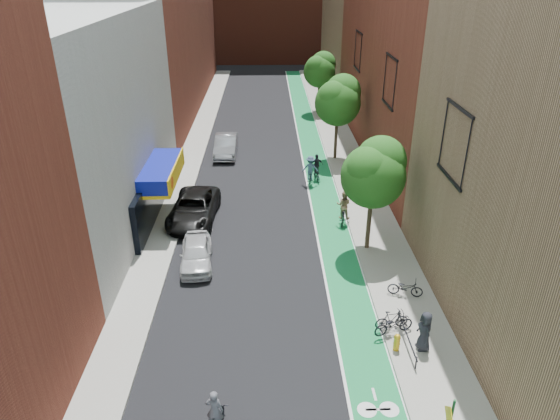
{
  "coord_description": "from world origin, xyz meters",
  "views": [
    {
      "loc": [
        0.16,
        -13.58,
        14.29
      ],
      "look_at": [
        0.86,
        12.01,
        1.5
      ],
      "focal_mm": 32.0,
      "sensor_mm": 36.0,
      "label": 1
    }
  ],
  "objects": [
    {
      "name": "tree_near",
      "position": [
        5.65,
        10.02,
        4.66
      ],
      "size": [
        3.4,
        3.36,
        6.42
      ],
      "color": "#332619",
      "rests_on": "ground"
    },
    {
      "name": "sidewalk_right",
      "position": [
        6.5,
        26.0,
        0.07
      ],
      "size": [
        3.0,
        68.0,
        0.15
      ],
      "primitive_type": "cube",
      "color": "gray",
      "rests_on": "ground"
    },
    {
      "name": "cyclist_lane_far",
      "position": [
        3.2,
        19.09,
        0.98
      ],
      "size": [
        1.21,
        1.59,
        2.11
      ],
      "rotation": [
        0.0,
        0.0,
        3.02
      ],
      "color": "black",
      "rests_on": "ground"
    },
    {
      "name": "sidewalk_left",
      "position": [
        -6.0,
        26.0,
        0.07
      ],
      "size": [
        2.0,
        68.0,
        0.15
      ],
      "primitive_type": "cube",
      "color": "gray",
      "rests_on": "ground"
    },
    {
      "name": "cyclist_lane_near",
      "position": [
        4.7,
        13.09,
        0.95
      ],
      "size": [
        0.99,
        1.57,
        2.12
      ],
      "rotation": [
        0.0,
        0.0,
        2.9
      ],
      "color": "black",
      "rests_on": "ground"
    },
    {
      "name": "parked_bike_far",
      "position": [
        6.57,
        5.54,
        0.58
      ],
      "size": [
        1.73,
        0.97,
        0.86
      ],
      "primitive_type": "imported",
      "rotation": [
        0.0,
        0.0,
        1.31
      ],
      "color": "black",
      "rests_on": "sidewalk_right"
    },
    {
      "name": "building_right_far_tan",
      "position": [
        12.0,
        50.0,
        9.0
      ],
      "size": [
        8.0,
        20.0,
        18.0
      ],
      "primitive_type": "cube",
      "color": "#8C6B4C",
      "rests_on": "ground"
    },
    {
      "name": "fire_hydrant",
      "position": [
        5.3,
        1.88,
        0.56
      ],
      "size": [
        0.27,
        0.27,
        0.77
      ],
      "color": "gold",
      "rests_on": "sidewalk_right"
    },
    {
      "name": "tree_mid",
      "position": [
        5.65,
        24.02,
        4.89
      ],
      "size": [
        3.55,
        3.53,
        6.74
      ],
      "color": "#332619",
      "rests_on": "ground"
    },
    {
      "name": "building_left_white",
      "position": [
        -11.0,
        14.0,
        6.0
      ],
      "size": [
        8.0,
        20.0,
        12.0
      ],
      "primitive_type": "cube",
      "color": "silver",
      "rests_on": "ground"
    },
    {
      "name": "ground",
      "position": [
        0.0,
        0.0,
        0.0
      ],
      "size": [
        160.0,
        160.0,
        0.0
      ],
      "primitive_type": "plane",
      "color": "black",
      "rests_on": "ground"
    },
    {
      "name": "building_right_mid_red",
      "position": [
        12.0,
        26.0,
        11.0
      ],
      "size": [
        8.0,
        28.0,
        22.0
      ],
      "primitive_type": "cube",
      "color": "maroon",
      "rests_on": "ground"
    },
    {
      "name": "tree_far",
      "position": [
        5.65,
        38.02,
        4.5
      ],
      "size": [
        3.3,
        3.25,
        6.21
      ],
      "color": "#332619",
      "rests_on": "ground"
    },
    {
      "name": "bike_lane",
      "position": [
        4.0,
        26.0,
        0.01
      ],
      "size": [
        2.0,
        68.0,
        0.01
      ],
      "primitive_type": "cube",
      "color": "#167C39",
      "rests_on": "ground"
    },
    {
      "name": "cyclist_lane_mid",
      "position": [
        3.74,
        19.92,
        0.71
      ],
      "size": [
        0.96,
        1.78,
        1.92
      ],
      "rotation": [
        0.0,
        0.0,
        3.25
      ],
      "color": "black",
      "rests_on": "ground"
    },
    {
      "name": "parked_bike_near",
      "position": [
        5.4,
        2.89,
        0.62
      ],
      "size": [
        1.9,
        1.13,
        0.94
      ],
      "primitive_type": "imported",
      "rotation": [
        0.0,
        0.0,
        1.87
      ],
      "color": "black",
      "rests_on": "sidewalk_right"
    },
    {
      "name": "parked_car_white",
      "position": [
        -3.6,
        8.75,
        0.68
      ],
      "size": [
        1.96,
        4.12,
        1.36
      ],
      "primitive_type": "imported",
      "rotation": [
        0.0,
        0.0,
        0.09
      ],
      "color": "silver",
      "rests_on": "ground"
    },
    {
      "name": "parked_bike_mid",
      "position": [
        5.4,
        3.23,
        0.6
      ],
      "size": [
        1.53,
        0.64,
        0.89
      ],
      "primitive_type": "imported",
      "rotation": [
        0.0,
        0.0,
        1.73
      ],
      "color": "black",
      "rests_on": "sidewalk_right"
    },
    {
      "name": "parked_car_silver",
      "position": [
        -3.2,
        25.35,
        0.81
      ],
      "size": [
        1.75,
        4.92,
        1.62
      ],
      "primitive_type": "imported",
      "rotation": [
        0.0,
        0.0,
        -0.01
      ],
      "color": "#95979D",
      "rests_on": "ground"
    },
    {
      "name": "parked_car_black",
      "position": [
        -4.36,
        13.82,
        0.79
      ],
      "size": [
        2.99,
        5.86,
        1.58
      ],
      "primitive_type": "imported",
      "rotation": [
        0.0,
        0.0,
        -0.06
      ],
      "color": "black",
      "rests_on": "ground"
    },
    {
      "name": "pedestrian",
      "position": [
        6.39,
        1.94,
        1.03
      ],
      "size": [
        0.64,
        0.91,
        1.76
      ],
      "primitive_type": "imported",
      "rotation": [
        0.0,
        0.0,
        -1.48
      ],
      "color": "#202228",
      "rests_on": "sidewalk_right"
    }
  ]
}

